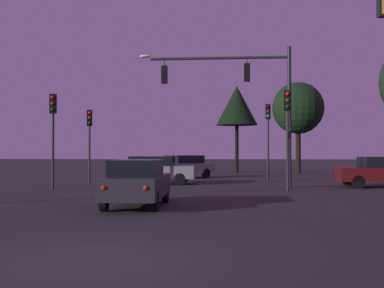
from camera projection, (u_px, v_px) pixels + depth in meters
ground_plane at (190, 179)px, 32.75m from camera, size 168.00×168.00×0.00m
traffic_signal_mast_arm at (244, 89)px, 25.52m from camera, size 7.59×0.48×6.98m
traffic_light_corner_left at (53, 122)px, 23.71m from camera, size 0.33×0.37×4.44m
traffic_light_corner_right at (89, 131)px, 28.95m from camera, size 0.36×0.38×4.12m
traffic_light_median at (287, 120)px, 22.87m from camera, size 0.32×0.36×4.51m
traffic_light_far_side at (268, 127)px, 30.77m from camera, size 0.32×0.36×4.63m
car_nearside_lane at (137, 182)px, 16.55m from camera, size 1.72×4.30×1.52m
car_crossing_left at (154, 170)px, 27.94m from camera, size 4.46×1.76×1.52m
car_crossing_right at (383, 171)px, 25.41m from camera, size 4.46×2.03×1.52m
car_far_lane at (183, 166)px, 34.32m from camera, size 4.30×4.08×1.52m
tree_behind_sign at (237, 106)px, 44.02m from camera, size 3.56×3.56×7.42m
tree_center_horizon at (298, 108)px, 42.43m from camera, size 4.28×4.28×7.50m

